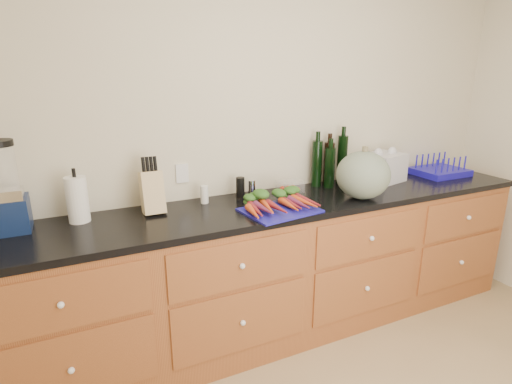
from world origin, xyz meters
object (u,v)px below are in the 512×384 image
blender_appliance (5,193)px  paper_towel (77,200)px  squash (363,175)px  tomato_box (290,186)px  knife_block (152,192)px  carrots (276,203)px  dish_rack (440,170)px  cutting_board (280,210)px

blender_appliance → paper_towel: size_ratio=1.87×
squash → paper_towel: 1.73m
tomato_box → squash: bearing=-42.8°
paper_towel → knife_block: (0.40, -0.02, -0.00)m
carrots → paper_towel: bearing=166.1°
dish_rack → tomato_box: bearing=176.2°
squash → dish_rack: size_ratio=0.88×
blender_appliance → tomato_box: 1.68m
squash → blender_appliance: (-2.03, 0.32, 0.05)m
knife_block → dish_rack: 2.29m
blender_appliance → paper_towel: (0.33, 0.00, -0.08)m
blender_appliance → tomato_box: size_ratio=2.95×
cutting_board → knife_block: 0.76m
paper_towel → tomato_box: (1.35, 0.01, -0.09)m
paper_towel → blender_appliance: bearing=-179.5°
tomato_box → dish_rack: dish_rack is taller
cutting_board → dish_rack: 1.62m
tomato_box → knife_block: bearing=-178.2°
tomato_box → dish_rack: (1.34, -0.09, 0.00)m
squash → blender_appliance: bearing=171.2°
cutting_board → tomato_box: (0.26, 0.33, 0.03)m
blender_appliance → tomato_box: blender_appliance is taller
blender_appliance → tomato_box: (1.68, 0.01, -0.17)m
squash → paper_towel: size_ratio=1.36×
cutting_board → carrots: (0.00, 0.05, 0.03)m
squash → blender_appliance: blender_appliance is taller
tomato_box → cutting_board: bearing=-128.0°
paper_towel → tomato_box: 1.35m
cutting_board → knife_block: (-0.69, 0.30, 0.12)m
cutting_board → blender_appliance: 1.47m
carrots → dish_rack: (1.60, 0.19, 0.00)m
dish_rack → knife_block: bearing=178.5°
cutting_board → carrots: bearing=90.0°
cutting_board → dish_rack: size_ratio=1.08×
knife_block → dish_rack: bearing=-1.5°
cutting_board → carrots: 0.06m
blender_appliance → knife_block: blender_appliance is taller
paper_towel → tomato_box: bearing=0.4°
carrots → tomato_box: size_ratio=2.78×
squash → tomato_box: 0.50m
carrots → paper_towel: (-1.09, 0.27, 0.09)m
blender_appliance → knife_block: (0.73, -0.02, -0.09)m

